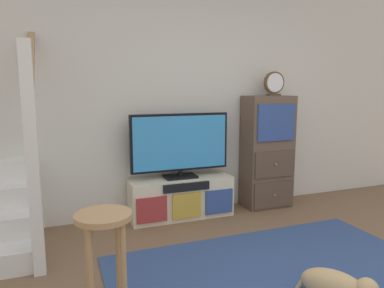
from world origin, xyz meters
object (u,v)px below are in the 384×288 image
media_console (181,198)px  dog (338,286)px  side_cabinet (267,152)px  television (180,144)px  desk_clock (274,84)px  bar_stool_near (105,243)px

media_console → dog: (0.47, -1.92, -0.11)m
side_cabinet → dog: size_ratio=2.80×
media_console → television: size_ratio=1.03×
television → desk_clock: (1.17, -0.03, 0.66)m
television → desk_clock: desk_clock is taller
desk_clock → dog: bearing=-110.1°
media_console → bar_stool_near: bar_stool_near is taller
bar_stool_near → side_cabinet: bearing=36.9°
television → dog: television is taller
media_console → television: (0.00, 0.02, 0.61)m
desk_clock → side_cabinet: bearing=164.2°
media_console → side_cabinet: size_ratio=0.85×
television → side_cabinet: side_cabinet is taller
media_console → side_cabinet: 1.21m
media_console → bar_stool_near: 1.93m
desk_clock → bar_stool_near: desk_clock is taller
side_cabinet → bar_stool_near: side_cabinet is taller
side_cabinet → media_console: bearing=-179.5°
dog → television: bearing=103.5°
television → desk_clock: 1.35m
side_cabinet → bar_stool_near: 2.69m
media_console → desk_clock: size_ratio=4.09×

